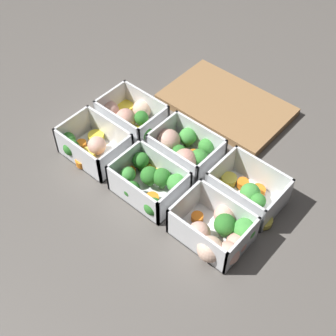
{
  "coord_description": "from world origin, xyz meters",
  "views": [
    {
      "loc": [
        0.4,
        -0.46,
        0.72
      ],
      "look_at": [
        0.0,
        0.0,
        0.02
      ],
      "focal_mm": 50.0,
      "sensor_mm": 36.0,
      "label": 1
    }
  ],
  "objects": [
    {
      "name": "ground_plane",
      "position": [
        0.0,
        0.0,
        0.0
      ],
      "size": [
        4.0,
        4.0,
        0.0
      ],
      "primitive_type": "plane",
      "color": "#56514C"
    },
    {
      "name": "container_near_left",
      "position": [
        -0.16,
        -0.06,
        0.02
      ],
      "size": [
        0.14,
        0.1,
        0.07
      ],
      "color": "white",
      "rests_on": "ground_plane"
    },
    {
      "name": "container_near_center",
      "position": [
        -0.0,
        -0.05,
        0.03
      ],
      "size": [
        0.14,
        0.11,
        0.07
      ],
      "color": "white",
      "rests_on": "ground_plane"
    },
    {
      "name": "container_near_right",
      "position": [
        0.17,
        -0.06,
        0.03
      ],
      "size": [
        0.15,
        0.14,
        0.07
      ],
      "color": "white",
      "rests_on": "ground_plane"
    },
    {
      "name": "container_far_left",
      "position": [
        -0.16,
        0.06,
        0.02
      ],
      "size": [
        0.16,
        0.11,
        0.07
      ],
      "color": "white",
      "rests_on": "ground_plane"
    },
    {
      "name": "container_far_center",
      "position": [
        -0.01,
        0.06,
        0.03
      ],
      "size": [
        0.14,
        0.1,
        0.07
      ],
      "color": "white",
      "rests_on": "ground_plane"
    },
    {
      "name": "container_far_right",
      "position": [
        0.15,
        0.05,
        0.02
      ],
      "size": [
        0.15,
        0.11,
        0.07
      ],
      "color": "white",
      "rests_on": "ground_plane"
    },
    {
      "name": "cutting_board",
      "position": [
        -0.03,
        0.24,
        0.01
      ],
      "size": [
        0.28,
        0.18,
        0.02
      ],
      "color": "olive",
      "rests_on": "ground_plane"
    }
  ]
}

